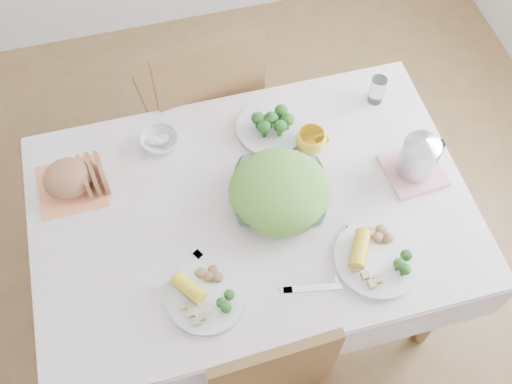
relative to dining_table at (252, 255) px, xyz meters
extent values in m
plane|color=brown|center=(0.00, 0.00, -0.38)|extent=(3.60, 3.60, 0.00)
cube|color=brown|center=(0.00, 0.00, 0.00)|extent=(1.40, 0.90, 0.75)
cube|color=silver|center=(0.00, 0.00, 0.38)|extent=(1.50, 1.00, 0.01)
cube|color=brown|center=(-0.05, 0.74, 0.09)|extent=(0.53, 0.53, 1.02)
imported|color=white|center=(0.10, 0.00, 0.43)|extent=(0.40, 0.40, 0.08)
cylinder|color=white|center=(-0.22, -0.28, 0.40)|extent=(0.31, 0.31, 0.02)
cylinder|color=white|center=(0.34, -0.30, 0.40)|extent=(0.40, 0.40, 0.02)
cylinder|color=beige|center=(0.15, 0.30, 0.40)|extent=(0.29, 0.29, 0.02)
cube|color=#FF8854|center=(-0.59, 0.24, 0.39)|extent=(0.24, 0.24, 0.00)
ellipsoid|color=brown|center=(-0.59, 0.24, 0.45)|extent=(0.19, 0.18, 0.10)
imported|color=white|center=(-0.26, 0.34, 0.41)|extent=(0.17, 0.17, 0.04)
imported|color=yellow|center=(0.27, 0.19, 0.43)|extent=(0.13, 0.13, 0.09)
cylinder|color=white|center=(0.58, 0.34, 0.45)|extent=(0.07, 0.07, 0.11)
cube|color=pink|center=(0.59, 0.00, 0.40)|extent=(0.21, 0.21, 0.02)
cylinder|color=#B2B5BA|center=(0.59, 0.00, 0.51)|extent=(0.15, 0.15, 0.18)
cube|color=silver|center=(-0.17, -0.20, 0.39)|extent=(0.12, 0.18, 0.00)
cube|color=silver|center=(0.25, -0.25, 0.39)|extent=(0.12, 0.19, 0.00)
cube|color=silver|center=(0.11, -0.34, 0.39)|extent=(0.19, 0.05, 0.00)
camera|label=1|loc=(-0.25, -0.99, 2.17)|focal=42.00mm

